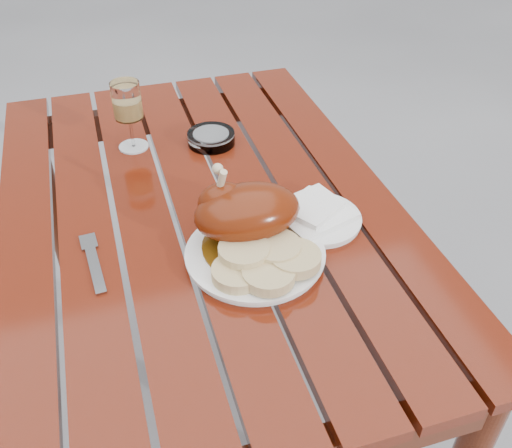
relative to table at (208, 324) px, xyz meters
The scene contains 11 objects.
ground 0.38m from the table, ahead, with size 60.00×60.00×0.00m, color slate.
table is the anchor object (origin of this frame).
dinner_plate 0.44m from the table, 72.78° to the right, with size 0.26×0.26×0.02m, color white.
roast_duck 0.47m from the table, 69.21° to the right, with size 0.20×0.20×0.14m.
bread_dumplings 0.48m from the table, 75.62° to the right, with size 0.20×0.15×0.04m.
wine_glass 0.54m from the table, 110.71° to the left, with size 0.07×0.07×0.16m, color #D9B262.
side_plate 0.46m from the table, 32.15° to the right, with size 0.17×0.17×0.01m, color white.
napkin 0.46m from the table, 31.39° to the right, with size 0.14×0.13×0.01m, color white.
ashtray 0.46m from the table, 70.32° to the left, with size 0.11×0.11×0.03m, color #B2B7BC.
fork 0.46m from the table, 148.70° to the right, with size 0.02×0.16×0.01m, color gray.
knife 0.42m from the table, 47.00° to the right, with size 0.02×0.20×0.01m, color gray.
Camera 1 is at (-0.17, -0.95, 1.45)m, focal length 40.00 mm.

